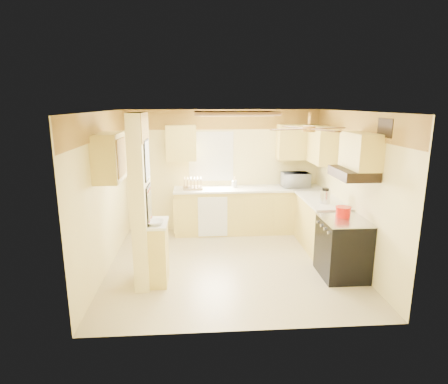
{
  "coord_description": "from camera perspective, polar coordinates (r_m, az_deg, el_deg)",
  "views": [
    {
      "loc": [
        -0.54,
        -5.79,
        2.62
      ],
      "look_at": [
        -0.09,
        0.35,
        1.16
      ],
      "focal_mm": 30.0,
      "sensor_mm": 36.0,
      "label": 1
    }
  ],
  "objects": [
    {
      "name": "upper_cab_over_stove",
      "position": [
        5.79,
        20.11,
        5.91
      ],
      "size": [
        0.35,
        0.76,
        0.52
      ],
      "primitive_type": "cube",
      "color": "#D8C159",
      "rests_on": "wall_right"
    },
    {
      "name": "dutch_oven",
      "position": [
        6.05,
        17.7,
        -2.86
      ],
      "size": [
        0.24,
        0.24,
        0.16
      ],
      "color": "red",
      "rests_on": "stove"
    },
    {
      "name": "poster_menu",
      "position": [
        5.34,
        -11.66,
        4.8
      ],
      "size": [
        0.02,
        0.42,
        0.57
      ],
      "color": "black",
      "rests_on": "partition_column"
    },
    {
      "name": "countertop_back",
      "position": [
        7.65,
        3.77,
        0.49
      ],
      "size": [
        3.04,
        0.64,
        0.04
      ],
      "primitive_type": "cube",
      "color": "white",
      "rests_on": "lower_cabinets_back"
    },
    {
      "name": "wall_front",
      "position": [
        4.16,
        3.55,
        -5.89
      ],
      "size": [
        4.0,
        0.0,
        4.0
      ],
      "primitive_type": "plane",
      "rotation": [
        -1.57,
        0.0,
        0.0
      ],
      "color": "#FFEC9B",
      "rests_on": "floor"
    },
    {
      "name": "lower_cabinets_back",
      "position": [
        7.77,
        3.71,
        -2.87
      ],
      "size": [
        3.0,
        0.6,
        0.9
      ],
      "primitive_type": "cube",
      "color": "#D8C159",
      "rests_on": "floor"
    },
    {
      "name": "wall_back",
      "position": [
        7.83,
        -0.13,
        3.3
      ],
      "size": [
        4.0,
        0.0,
        4.0
      ],
      "primitive_type": "plane",
      "rotation": [
        1.57,
        0.0,
        0.0
      ],
      "color": "#FFEC9B",
      "rests_on": "floor"
    },
    {
      "name": "upper_cab_right",
      "position": [
        7.47,
        14.45,
        7.03
      ],
      "size": [
        0.35,
        1.0,
        0.7
      ],
      "primitive_type": "cube",
      "color": "#D8C159",
      "rests_on": "wall_right"
    },
    {
      "name": "floor",
      "position": [
        6.38,
        1.09,
        -10.88
      ],
      "size": [
        4.0,
        4.0,
        0.0
      ],
      "primitive_type": "plane",
      "color": "tan",
      "rests_on": "ground"
    },
    {
      "name": "dish_rack",
      "position": [
        7.54,
        -4.81,
        1.07
      ],
      "size": [
        0.4,
        0.31,
        0.22
      ],
      "color": "tan",
      "rests_on": "countertop_back"
    },
    {
      "name": "utensil_crock",
      "position": [
        7.68,
        1.59,
        1.27
      ],
      "size": [
        0.11,
        0.11,
        0.21
      ],
      "color": "white",
      "rests_on": "countertop_back"
    },
    {
      "name": "wall_right",
      "position": [
        6.47,
        19.07,
        0.4
      ],
      "size": [
        0.0,
        3.8,
        3.8
      ],
      "primitive_type": "plane",
      "rotation": [
        1.57,
        0.0,
        -1.57
      ],
      "color": "#FFEC9B",
      "rests_on": "floor"
    },
    {
      "name": "upper_cab_back_left",
      "position": [
        7.56,
        -6.53,
        7.44
      ],
      "size": [
        0.6,
        0.35,
        0.7
      ],
      "primitive_type": "cube",
      "color": "#D8C159",
      "rests_on": "wall_back"
    },
    {
      "name": "window",
      "position": [
        7.76,
        -1.97,
        5.44
      ],
      "size": [
        0.92,
        0.02,
        1.02
      ],
      "color": "white",
      "rests_on": "wall_back"
    },
    {
      "name": "upper_cab_left_wall",
      "position": [
        5.74,
        -17.12,
        5.07
      ],
      "size": [
        0.35,
        0.75,
        0.7
      ],
      "primitive_type": "cube",
      "color": "#D8C159",
      "rests_on": "wall_left"
    },
    {
      "name": "poster_nashville",
      "position": [
        5.48,
        -11.34,
        -1.93
      ],
      "size": [
        0.02,
        0.42,
        0.57
      ],
      "color": "black",
      "rests_on": "partition_column"
    },
    {
      "name": "kettle",
      "position": [
        6.66,
        15.17,
        -0.63
      ],
      "size": [
        0.17,
        0.17,
        0.26
      ],
      "color": "silver",
      "rests_on": "countertop_right"
    },
    {
      "name": "wall_left",
      "position": [
        6.13,
        -17.82,
        -0.2
      ],
      "size": [
        0.0,
        3.8,
        3.8
      ],
      "primitive_type": "plane",
      "rotation": [
        1.57,
        0.0,
        1.57
      ],
      "color": "#FFEC9B",
      "rests_on": "floor"
    },
    {
      "name": "microwave",
      "position": [
        7.82,
        10.85,
        1.84
      ],
      "size": [
        0.56,
        0.4,
        0.3
      ],
      "primitive_type": "imported",
      "rotation": [
        0.0,
        0.0,
        3.2
      ],
      "color": "white",
      "rests_on": "countertop_back"
    },
    {
      "name": "lower_cabinets_right",
      "position": [
        7.11,
        14.48,
        -4.84
      ],
      "size": [
        0.6,
        1.4,
        0.9
      ],
      "primitive_type": "cube",
      "color": "#D8C159",
      "rests_on": "floor"
    },
    {
      "name": "wallpaper_border",
      "position": [
        7.7,
        -0.12,
        10.99
      ],
      "size": [
        4.0,
        0.02,
        0.4
      ],
      "primitive_type": "cube",
      "color": "gold",
      "rests_on": "wall_back"
    },
    {
      "name": "ledge_top",
      "position": [
        5.54,
        -10.1,
        -4.71
      ],
      "size": [
        0.28,
        0.58,
        0.04
      ],
      "primitive_type": "cube",
      "color": "white",
      "rests_on": "partition_ledge"
    },
    {
      "name": "ceiling",
      "position": [
        5.82,
        1.2,
        12.18
      ],
      "size": [
        4.0,
        4.0,
        0.0
      ],
      "primitive_type": "plane",
      "rotation": [
        3.14,
        0.0,
        0.0
      ],
      "color": "white",
      "rests_on": "wall_back"
    },
    {
      "name": "upper_cab_back_right",
      "position": [
        7.84,
        11.43,
        7.47
      ],
      "size": [
        0.9,
        0.35,
        0.7
      ],
      "primitive_type": "cube",
      "color": "#D8C159",
      "rests_on": "wall_back"
    },
    {
      "name": "dishwasher_panel",
      "position": [
        7.42,
        -1.73,
        -3.81
      ],
      "size": [
        0.58,
        0.02,
        0.8
      ],
      "primitive_type": "cube",
      "color": "white",
      "rests_on": "lower_cabinets_back"
    },
    {
      "name": "bowl",
      "position": [
        5.41,
        -10.37,
        -4.63
      ],
      "size": [
        0.26,
        0.26,
        0.06
      ],
      "primitive_type": "imported",
      "rotation": [
        0.0,
        0.0,
        0.11
      ],
      "color": "white",
      "rests_on": "ledge_top"
    },
    {
      "name": "range_hood",
      "position": [
        5.8,
        19.08,
        2.7
      ],
      "size": [
        0.5,
        0.76,
        0.14
      ],
      "primitive_type": "cube",
      "color": "black",
      "rests_on": "upper_cab_over_stove"
    },
    {
      "name": "partition_column",
      "position": [
        5.48,
        -12.53,
        -1.44
      ],
      "size": [
        0.2,
        0.7,
        2.5
      ],
      "primitive_type": "cube",
      "color": "#FFEC9B",
      "rests_on": "floor"
    },
    {
      "name": "ceiling_light_panel",
      "position": [
        6.33,
        1.69,
        11.87
      ],
      "size": [
        1.35,
        0.95,
        0.06
      ],
      "color": "brown",
      "rests_on": "ceiling"
    },
    {
      "name": "partition_ledge",
      "position": [
        5.7,
        -9.9,
        -9.21
      ],
      "size": [
        0.25,
        0.55,
        0.9
      ],
      "primitive_type": "cube",
      "color": "#D8C159",
      "rests_on": "floor"
    },
    {
      "name": "vent_grate",
      "position": [
        5.51,
        23.37,
        8.96
      ],
      "size": [
        0.02,
        0.4,
        0.25
      ],
      "primitive_type": "cube",
      "color": "black",
      "rests_on": "wall_right"
    },
    {
      "name": "stove",
      "position": [
        6.08,
        17.63,
        -8.09
      ],
      "size": [
        0.68,
        0.77,
        0.92
      ],
      "color": "black",
      "rests_on": "floor"
    },
    {
      "name": "ceiling_fan",
      "position": [
        5.33,
        12.83,
        9.44
      ],
      "size": [
        1.15,
        1.15,
        0.26
      ],
      "color": "gold",
      "rests_on": "ceiling"
    },
    {
      "name": "countertop_right",
      "position": [
        6.98,
        14.62,
        -1.17
      ],
      "size": [
        0.64,
        1.44,
        0.04
      ],
      "primitive_type": "cube",
      "color": "white",
      "rests_on": "lower_cabinets_right"
    }
  ]
}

